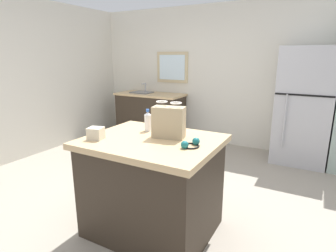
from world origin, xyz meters
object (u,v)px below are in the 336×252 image
(refrigerator, at_px, (303,107))
(bottle, at_px, (148,121))
(small_box, at_px, (96,133))
(ear_defenders, at_px, (190,144))
(kitchen_island, at_px, (153,185))
(shopping_bag, at_px, (169,122))

(refrigerator, bearing_deg, bottle, -117.89)
(refrigerator, height_order, small_box, refrigerator)
(small_box, relative_size, ear_defenders, 0.65)
(refrigerator, height_order, ear_defenders, refrigerator)
(kitchen_island, xyz_separation_m, small_box, (-0.43, -0.25, 0.51))
(kitchen_island, bearing_deg, shopping_bag, 43.49)
(kitchen_island, relative_size, small_box, 9.31)
(shopping_bag, height_order, bottle, shopping_bag)
(kitchen_island, distance_m, bottle, 0.62)
(shopping_bag, height_order, ear_defenders, shopping_bag)
(ear_defenders, bearing_deg, kitchen_island, 175.02)
(refrigerator, height_order, shopping_bag, refrigerator)
(refrigerator, distance_m, ear_defenders, 2.72)
(small_box, bearing_deg, bottle, 60.98)
(bottle, relative_size, ear_defenders, 1.13)
(shopping_bag, relative_size, ear_defenders, 1.70)
(refrigerator, xyz_separation_m, small_box, (-1.52, -2.84, 0.08))
(kitchen_island, relative_size, bottle, 5.39)
(refrigerator, height_order, bottle, refrigerator)
(shopping_bag, xyz_separation_m, small_box, (-0.54, -0.36, -0.09))
(bottle, bearing_deg, refrigerator, 62.11)
(refrigerator, bearing_deg, kitchen_island, -112.72)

